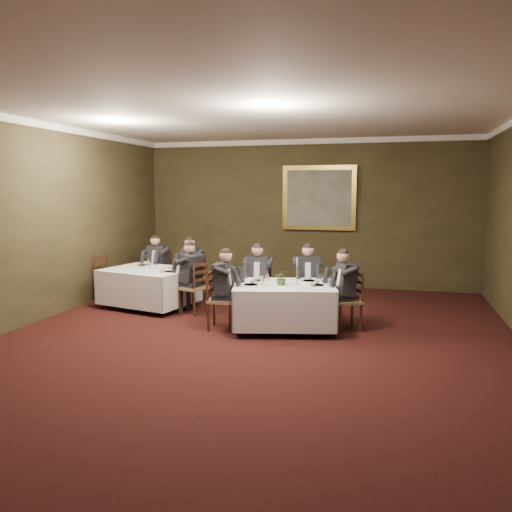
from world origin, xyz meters
The scene contains 27 objects.
ground centered at (0.00, 0.00, 0.00)m, with size 10.00×10.00×0.00m, color black.
ceiling centered at (0.00, 0.00, 3.50)m, with size 8.00×10.00×0.10m, color silver.
back_wall centered at (0.00, 5.00, 1.75)m, with size 8.00×0.10×3.50m, color #312A18.
left_wall centered at (-4.00, 0.00, 1.75)m, with size 0.10×10.00×3.50m, color #312A18.
crown_molding centered at (0.00, 0.00, 3.44)m, with size 8.00×10.00×0.12m.
table_main centered at (0.31, 1.05, 0.45)m, with size 1.92×1.63×0.67m.
table_second centered at (-2.60, 1.90, 0.45)m, with size 1.94×1.63×0.67m.
chair_main_backleft centered at (-0.32, 1.78, 0.28)m, with size 0.46×0.44×1.00m.
diner_main_backleft centered at (-0.32, 1.76, 0.51)m, with size 0.43×0.50×1.35m.
chair_main_backright centered at (0.55, 1.98, 0.28)m, with size 0.52×0.51×1.00m.
diner_main_backright centered at (0.55, 1.97, 0.51)m, with size 0.50×0.56×1.35m.
chair_main_endleft centered at (-0.71, 0.80, 0.28)m, with size 0.46×0.48×1.00m.
diner_main_endleft centered at (-0.70, 0.80, 0.51)m, with size 0.52×0.45×1.35m.
chair_main_endright centered at (1.34, 1.30, 0.28)m, with size 0.57×0.58×1.00m.
diner_main_endright centered at (1.33, 1.29, 0.51)m, with size 0.61×0.57×1.35m.
chair_sec_backleft centered at (-2.86, 2.85, 0.28)m, with size 0.52×0.50×1.00m.
diner_sec_backleft centered at (-2.86, 2.84, 0.51)m, with size 0.49×0.55×1.35m.
chair_sec_backright centered at (-1.97, 2.65, 0.28)m, with size 0.57×0.55×1.00m.
diner_sec_backright centered at (-1.97, 2.64, 0.51)m, with size 0.55×0.59×1.35m.
chair_sec_endright centered at (-1.55, 1.66, 0.28)m, with size 0.54×0.55×1.00m.
diner_sec_endright centered at (-1.56, 1.67, 0.51)m, with size 0.58×0.53×1.35m.
chair_sec_endleft centered at (-3.65, 2.13, 0.28)m, with size 0.48×0.50×1.00m.
centerpiece centered at (0.30, 0.97, 0.90)m, with size 0.24×0.20×0.26m, color #2D5926.
candlestick centered at (0.51, 1.14, 0.93)m, with size 0.07×0.07×0.46m.
place_setting_table_main centered at (-0.15, 1.31, 0.80)m, with size 0.33×0.31×0.14m.
place_setting_table_second centered at (-2.92, 2.37, 0.80)m, with size 0.33×0.31×0.14m.
painting centered at (0.31, 4.94, 2.13)m, with size 1.74×0.09×1.52m.
Camera 1 is at (2.02, -6.92, 2.32)m, focal length 35.00 mm.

